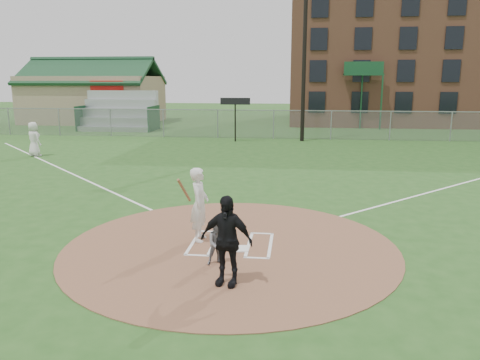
# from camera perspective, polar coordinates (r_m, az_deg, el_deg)

# --- Properties ---
(ground) EXTENTS (140.00, 140.00, 0.00)m
(ground) POSITION_cam_1_polar(r_m,az_deg,el_deg) (11.99, -1.15, -8.11)
(ground) COLOR #244F1B
(ground) RESTS_ON ground
(dirt_circle) EXTENTS (8.40, 8.40, 0.02)m
(dirt_circle) POSITION_cam_1_polar(r_m,az_deg,el_deg) (11.98, -1.15, -8.07)
(dirt_circle) COLOR brown
(dirt_circle) RESTS_ON ground
(home_plate) EXTENTS (0.50, 0.50, 0.03)m
(home_plate) POSITION_cam_1_polar(r_m,az_deg,el_deg) (11.74, -0.09, -8.37)
(home_plate) COLOR white
(home_plate) RESTS_ON dirt_circle
(foul_line_first) EXTENTS (17.04, 17.04, 0.01)m
(foul_line_first) POSITION_cam_1_polar(r_m,az_deg,el_deg) (21.85, 26.55, -0.05)
(foul_line_first) COLOR white
(foul_line_first) RESTS_ON ground
(foul_line_third) EXTENTS (17.04, 17.04, 0.01)m
(foul_line_third) POSITION_cam_1_polar(r_m,az_deg,el_deg) (23.11, -20.53, 1.08)
(foul_line_third) COLOR white
(foul_line_third) RESTS_ON ground
(catcher) EXTENTS (0.60, 0.54, 1.01)m
(catcher) POSITION_cam_1_polar(r_m,az_deg,el_deg) (10.70, -2.76, -7.67)
(catcher) COLOR slate
(catcher) RESTS_ON dirt_circle
(umpire) EXTENTS (1.18, 0.69, 1.89)m
(umpire) POSITION_cam_1_polar(r_m,az_deg,el_deg) (9.55, -1.68, -7.37)
(umpire) COLOR black
(umpire) RESTS_ON dirt_circle
(ondeck_player) EXTENTS (1.09, 0.96, 1.87)m
(ondeck_player) POSITION_cam_1_polar(r_m,az_deg,el_deg) (27.99, -23.83, 4.57)
(ondeck_player) COLOR silver
(ondeck_player) RESTS_ON ground
(batters_boxes) EXTENTS (2.08, 1.88, 0.01)m
(batters_boxes) POSITION_cam_1_polar(r_m,az_deg,el_deg) (12.12, -1.05, -7.76)
(batters_boxes) COLOR white
(batters_boxes) RESTS_ON dirt_circle
(batter_at_plate) EXTENTS (0.66, 1.05, 1.93)m
(batter_at_plate) POSITION_cam_1_polar(r_m,az_deg,el_deg) (12.15, -4.97, -2.97)
(batter_at_plate) COLOR silver
(batter_at_plate) RESTS_ON dirt_circle
(outfield_fence) EXTENTS (56.08, 0.08, 2.03)m
(outfield_fence) POSITION_cam_1_polar(r_m,az_deg,el_deg) (33.31, 4.12, 6.79)
(outfield_fence) COLOR slate
(outfield_fence) RESTS_ON ground
(bleachers) EXTENTS (6.08, 3.20, 3.20)m
(bleachers) POSITION_cam_1_polar(r_m,az_deg,el_deg) (40.15, -14.62, 8.17)
(bleachers) COLOR #B7BABF
(bleachers) RESTS_ON ground
(clubhouse) EXTENTS (12.20, 8.71, 6.23)m
(clubhouse) POSITION_cam_1_polar(r_m,az_deg,el_deg) (48.30, -17.33, 9.59)
(clubhouse) COLOR tan
(clubhouse) RESTS_ON ground
(brick_warehouse) EXTENTS (30.00, 17.17, 15.00)m
(brick_warehouse) POSITION_cam_1_polar(r_m,az_deg,el_deg) (51.27, 24.01, 14.96)
(brick_warehouse) COLOR #965A40
(brick_warehouse) RESTS_ON ground
(light_pole) EXTENTS (1.20, 0.30, 12.22)m
(light_pole) POSITION_cam_1_polar(r_m,az_deg,el_deg) (32.22, 7.89, 16.48)
(light_pole) COLOR black
(light_pole) RESTS_ON ground
(scoreboard_sign) EXTENTS (2.00, 0.10, 2.93)m
(scoreboard_sign) POSITION_cam_1_polar(r_m,az_deg,el_deg) (31.64, -0.59, 9.02)
(scoreboard_sign) COLOR black
(scoreboard_sign) RESTS_ON ground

